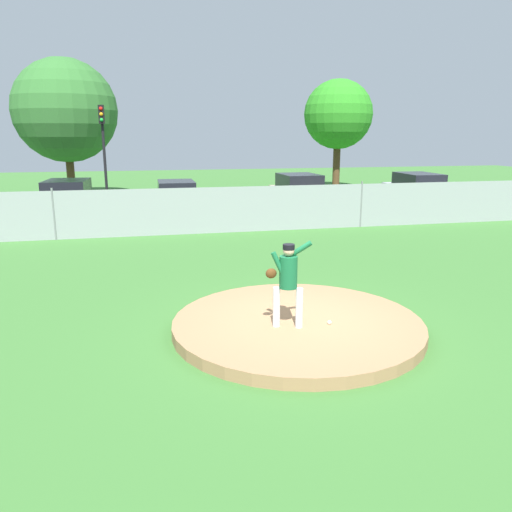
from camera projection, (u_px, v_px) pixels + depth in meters
name	position (u px, v px, depth m)	size (l,w,h in m)	color
ground_plane	(238.00, 257.00, 15.16)	(80.00, 80.00, 0.00)	#386B2D
asphalt_strip	(204.00, 215.00, 23.21)	(44.00, 7.00, 0.01)	#2B2B2D
pitchers_mound	(297.00, 325.00, 9.44)	(4.69, 4.69, 0.21)	#99704C
pitcher_youth	(288.00, 277.00, 8.85)	(0.82, 0.32, 1.59)	silver
baseball	(329.00, 322.00, 9.18)	(0.07, 0.07, 0.07)	white
chainlink_fence	(218.00, 210.00, 18.75)	(28.94, 0.07, 1.82)	gray
parked_car_silver	(418.00, 192.00, 25.16)	(2.00, 4.76, 1.75)	#B7BABF
parked_car_slate	(177.00, 199.00, 22.79)	(1.82, 4.20, 1.59)	slate
parked_car_champagne	(299.00, 194.00, 24.34)	(2.02, 4.30, 1.77)	tan
parked_car_charcoal	(68.00, 200.00, 21.95)	(2.12, 4.52, 1.70)	#232328
traffic_cone_orange	(4.00, 218.00, 20.66)	(0.40, 0.40, 0.55)	orange
traffic_light_near	(103.00, 138.00, 25.18)	(0.28, 0.46, 5.05)	black
tree_broad_right	(65.00, 111.00, 27.87)	(5.68, 5.68, 7.77)	#4C331E
tree_leaning_west	(338.00, 115.00, 32.81)	(4.48, 4.48, 7.17)	#4C331E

